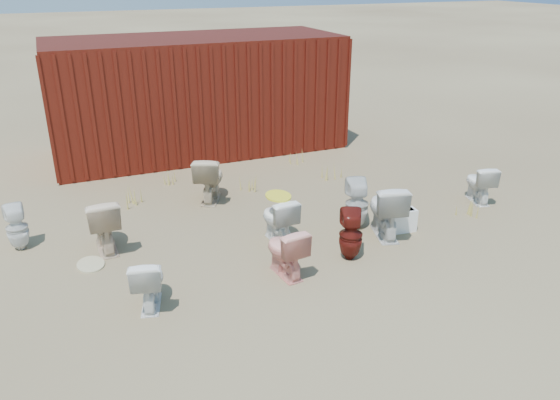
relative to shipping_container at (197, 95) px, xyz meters
name	(u,v)px	position (x,y,z in m)	size (l,w,h in m)	color
ground	(296,251)	(0.00, -5.20, -1.20)	(100.00, 100.00, 0.00)	brown
shipping_container	(197,95)	(0.00, 0.00, 0.00)	(6.00, 2.40, 2.40)	#4D170C
toilet_front_a	(148,281)	(-2.15, -5.76, -0.87)	(0.37, 0.64, 0.66)	white
toilet_front_pink	(285,251)	(-0.39, -5.73, -0.85)	(0.39, 0.68, 0.69)	#F59B8E
toilet_front_c	(386,209)	(1.42, -5.24, -0.78)	(0.47, 0.82, 0.84)	silver
toilet_front_maroon	(351,235)	(0.60, -5.67, -0.84)	(0.32, 0.33, 0.71)	#5B150F
toilet_front_e	(479,183)	(3.60, -4.76, -0.87)	(0.37, 0.65, 0.66)	white
toilet_back_a	(17,228)	(-3.60, -3.62, -0.87)	(0.30, 0.30, 0.66)	white
toilet_back_beige_left	(103,224)	(-2.47, -4.10, -0.80)	(0.45, 0.78, 0.80)	beige
toilet_back_beige_right	(210,178)	(-0.61, -2.94, -0.80)	(0.45, 0.79, 0.80)	#CBB694
toilet_back_yellowlid	(278,219)	(-0.12, -4.82, -0.85)	(0.39, 0.69, 0.70)	white
toilet_back_e	(357,204)	(1.16, -4.86, -0.81)	(0.35, 0.36, 0.78)	silver
yellow_lid	(278,196)	(-0.12, -4.82, -0.48)	(0.36, 0.45, 0.03)	yellow
loose_tank	(400,221)	(1.70, -5.23, -1.02)	(0.50, 0.20, 0.35)	white
loose_lid_near	(99,214)	(-2.45, -2.84, -1.19)	(0.38, 0.49, 0.02)	beige
loose_lid_far	(91,264)	(-2.73, -4.50, -1.19)	(0.36, 0.47, 0.02)	#BEB589
weed_clump_a	(133,196)	(-1.86, -2.66, -1.03)	(0.36, 0.36, 0.34)	#B3A147
weed_clump_b	(249,183)	(0.15, -2.80, -1.04)	(0.32, 0.32, 0.31)	#B3A147
weed_clump_c	(331,170)	(1.84, -2.74, -1.06)	(0.36, 0.36, 0.28)	#B3A147
weed_clump_d	(169,179)	(-1.12, -1.96, -1.07)	(0.30, 0.30, 0.25)	#B3A147
weed_clump_e	(295,157)	(1.53, -1.70, -1.07)	(0.34, 0.34, 0.26)	#B3A147
weed_clump_f	(466,209)	(3.00, -5.19, -1.07)	(0.28, 0.28, 0.26)	#B3A147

